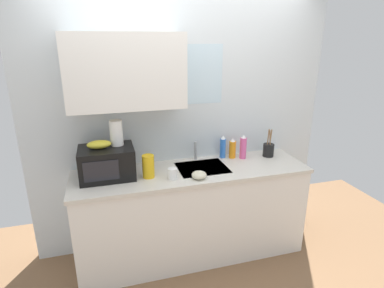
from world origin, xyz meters
name	(u,v)px	position (x,y,z in m)	size (l,w,h in m)	color
kitchen_wall_assembly	(172,114)	(-0.11, 0.31, 1.37)	(2.94, 0.42, 2.50)	silver
counter_unit	(192,212)	(0.00, 0.00, 0.46)	(2.17, 0.63, 0.90)	white
sink_faucet	(196,151)	(0.11, 0.24, 0.99)	(0.03, 0.03, 0.19)	#B2B5BA
microwave	(107,163)	(-0.75, 0.05, 1.04)	(0.46, 0.35, 0.27)	black
banana_bunch	(99,144)	(-0.80, 0.05, 1.20)	(0.20, 0.11, 0.07)	gold
paper_towel_roll	(116,133)	(-0.65, 0.10, 1.28)	(0.11, 0.11, 0.22)	white
dish_soap_bottle_blue	(223,147)	(0.39, 0.22, 1.01)	(0.06, 0.06, 0.23)	blue
dish_soap_bottle_orange	(232,149)	(0.48, 0.18, 1.00)	(0.07, 0.07, 0.21)	orange
dish_soap_bottle_pink	(243,147)	(0.57, 0.14, 1.02)	(0.07, 0.07, 0.25)	#E55999
cereal_canister	(148,166)	(-0.41, -0.05, 1.00)	(0.10, 0.10, 0.20)	gold
mug_white	(173,174)	(-0.21, -0.14, 0.95)	(0.08, 0.08, 0.10)	white
utensil_crock	(268,150)	(0.85, 0.12, 0.97)	(0.11, 0.11, 0.29)	black
small_bowl	(199,175)	(0.01, -0.20, 0.93)	(0.13, 0.13, 0.07)	beige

